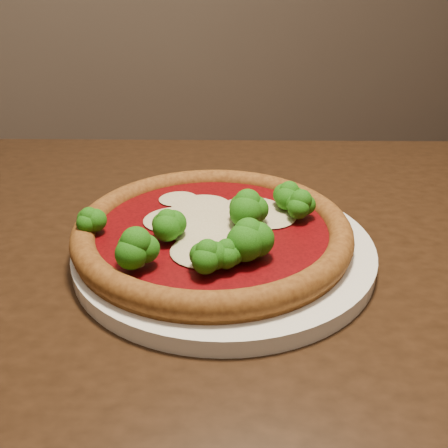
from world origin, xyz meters
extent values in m
cube|color=black|center=(-0.14, 0.17, 0.73)|extent=(1.37, 1.15, 0.04)
cylinder|color=black|center=(-0.55, 0.68, 0.35)|extent=(0.06, 0.06, 0.71)
cylinder|color=white|center=(-0.20, 0.20, 0.76)|extent=(0.33, 0.33, 0.02)
cylinder|color=brown|center=(-0.21, 0.21, 0.77)|extent=(0.30, 0.30, 0.01)
torus|color=brown|center=(-0.21, 0.21, 0.78)|extent=(0.31, 0.31, 0.03)
cylinder|color=#620408|center=(-0.21, 0.21, 0.78)|extent=(0.26, 0.26, 0.00)
ellipsoid|color=beige|center=(-0.22, 0.16, 0.78)|extent=(0.08, 0.07, 0.01)
ellipsoid|color=beige|center=(-0.23, 0.29, 0.78)|extent=(0.05, 0.04, 0.00)
ellipsoid|color=beige|center=(-0.15, 0.23, 0.78)|extent=(0.08, 0.07, 0.01)
ellipsoid|color=beige|center=(-0.22, 0.22, 0.78)|extent=(0.09, 0.08, 0.01)
ellipsoid|color=beige|center=(-0.24, 0.24, 0.78)|extent=(0.07, 0.06, 0.01)
ellipsoid|color=beige|center=(-0.21, 0.26, 0.78)|extent=(0.07, 0.06, 0.01)
ellipsoid|color=beige|center=(-0.14, 0.21, 0.78)|extent=(0.06, 0.06, 0.00)
ellipsoid|color=#278615|center=(-0.11, 0.23, 0.80)|extent=(0.04, 0.04, 0.04)
ellipsoid|color=#278615|center=(-0.19, 0.14, 0.81)|extent=(0.05, 0.05, 0.04)
ellipsoid|color=#278615|center=(-0.11, 0.20, 0.80)|extent=(0.04, 0.04, 0.04)
ellipsoid|color=#278615|center=(-0.21, 0.13, 0.80)|extent=(0.03, 0.03, 0.03)
ellipsoid|color=#278615|center=(-0.34, 0.23, 0.80)|extent=(0.03, 0.03, 0.03)
ellipsoid|color=#278615|center=(-0.23, 0.12, 0.80)|extent=(0.04, 0.04, 0.03)
ellipsoid|color=#278615|center=(-0.30, 0.15, 0.81)|extent=(0.05, 0.05, 0.04)
ellipsoid|color=#278615|center=(-0.17, 0.20, 0.81)|extent=(0.05, 0.05, 0.04)
ellipsoid|color=#278615|center=(-0.26, 0.20, 0.80)|extent=(0.04, 0.04, 0.03)
camera|label=1|loc=(-0.33, -0.26, 1.04)|focal=40.00mm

